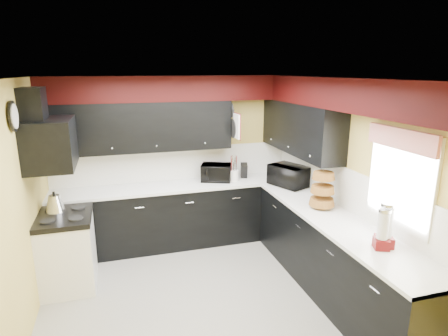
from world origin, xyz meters
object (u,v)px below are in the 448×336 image
Objects in this scene: utensil_crock at (234,175)px; knife_block at (244,171)px; toaster_oven at (216,173)px; microwave at (289,176)px; kettle at (55,203)px.

knife_block reaches higher than utensil_crock.
toaster_oven is 0.27m from utensil_crock.
toaster_oven is 0.81× the size of microwave.
toaster_oven is 1.97× the size of kettle.
utensil_crock is at bearing 13.12° from kettle.
kettle is (-2.46, -0.57, 0.00)m from utensil_crock.
kettle is at bearing -166.88° from utensil_crock.
microwave is at bearing -7.86° from toaster_oven.
knife_block is at bearing 24.65° from utensil_crock.
microwave is at bearing -34.13° from knife_block.
knife_block is (0.20, 0.09, 0.03)m from utensil_crock.
microwave reaches higher than knife_block.
knife_block is 2.74m from kettle.
toaster_oven reaches higher than utensil_crock.
utensil_crock is (-0.68, 0.49, -0.07)m from microwave.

